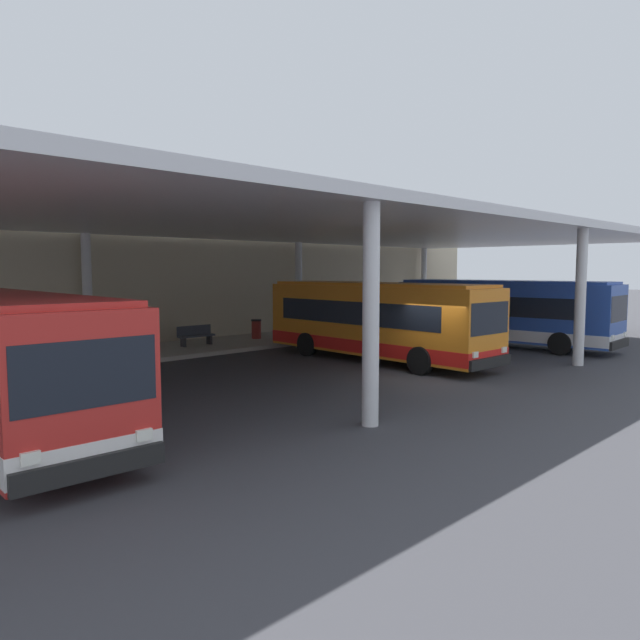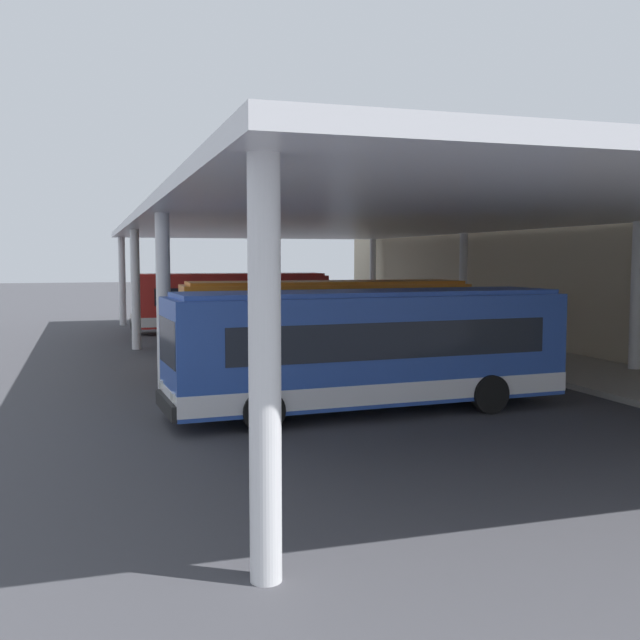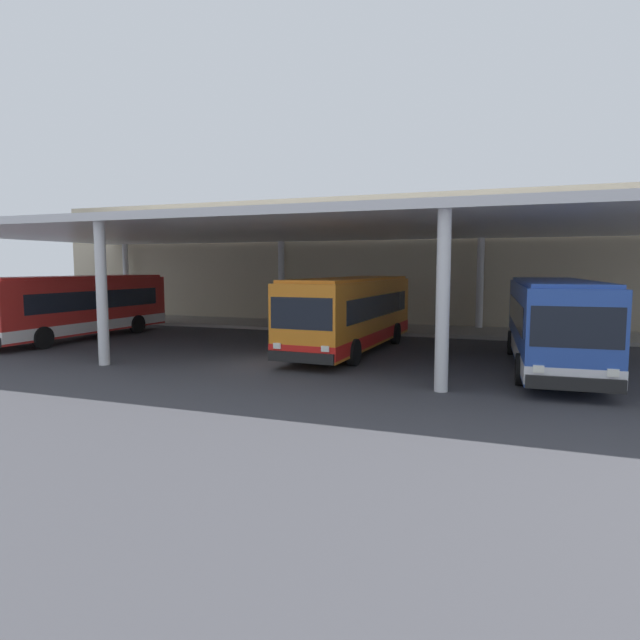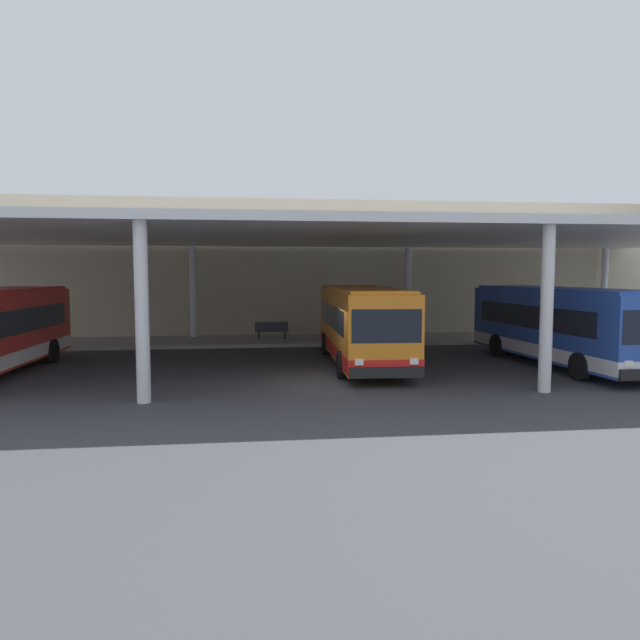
{
  "view_description": "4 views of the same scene",
  "coord_description": "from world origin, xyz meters",
  "views": [
    {
      "loc": [
        -16.5,
        -11.3,
        3.7
      ],
      "look_at": [
        -0.4,
        5.06,
        1.7
      ],
      "focal_mm": 32.53,
      "sensor_mm": 36.0,
      "label": 1
    },
    {
      "loc": [
        27.23,
        -4.54,
        4.01
      ],
      "look_at": [
        -2.84,
        4.92,
        1.37
      ],
      "focal_mm": 41.73,
      "sensor_mm": 36.0,
      "label": 2
    },
    {
      "loc": [
        8.18,
        -18.22,
        3.64
      ],
      "look_at": [
        0.66,
        2.18,
        1.47
      ],
      "focal_mm": 30.14,
      "sensor_mm": 36.0,
      "label": 3
    },
    {
      "loc": [
        -3.14,
        -19.7,
        3.78
      ],
      "look_at": [
        -0.18,
        4.13,
        1.82
      ],
      "focal_mm": 32.71,
      "sensor_mm": 36.0,
      "label": 4
    }
  ],
  "objects": [
    {
      "name": "bus_second_bay",
      "position": [
        1.51,
        3.78,
        1.66
      ],
      "size": [
        3.01,
        10.62,
        3.17
      ],
      "color": "orange",
      "rests_on": "ground"
    },
    {
      "name": "ground_plane",
      "position": [
        0.0,
        0.0,
        0.0
      ],
      "size": [
        200.0,
        200.0,
        0.0
      ],
      "primitive_type": "plane",
      "color": "#3D3D42"
    },
    {
      "name": "bench_waiting",
      "position": [
        -1.87,
        11.82,
        0.66
      ],
      "size": [
        1.8,
        0.45,
        0.92
      ],
      "color": "#383D47",
      "rests_on": "platform_kerb"
    },
    {
      "name": "bus_nearest_bay",
      "position": [
        -12.63,
        2.91,
        1.66
      ],
      "size": [
        2.94,
        10.6,
        3.17
      ],
      "color": "red",
      "rests_on": "ground"
    },
    {
      "name": "canopy_shelter",
      "position": [
        0.0,
        5.5,
        5.31
      ],
      "size": [
        40.0,
        17.0,
        5.55
      ],
      "color": "silver",
      "rests_on": "ground"
    },
    {
      "name": "bus_middle_bay",
      "position": [
        9.4,
        2.42,
        1.66
      ],
      "size": [
        3.11,
        10.65,
        3.17
      ],
      "color": "#284CA8",
      "rests_on": "ground"
    },
    {
      "name": "platform_kerb",
      "position": [
        0.0,
        11.75,
        0.09
      ],
      "size": [
        42.0,
        4.5,
        0.18
      ],
      "primitive_type": "cube",
      "color": "#A39E93",
      "rests_on": "ground"
    },
    {
      "name": "trash_bin",
      "position": [
        1.83,
        11.98,
        0.68
      ],
      "size": [
        0.52,
        0.52,
        0.98
      ],
      "color": "maroon",
      "rests_on": "platform_kerb"
    },
    {
      "name": "station_building_facade",
      "position": [
        0.0,
        15.0,
        4.02
      ],
      "size": [
        48.0,
        1.6,
        8.03
      ],
      "primitive_type": "cube",
      "color": "#C1B293",
      "rests_on": "ground"
    }
  ]
}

